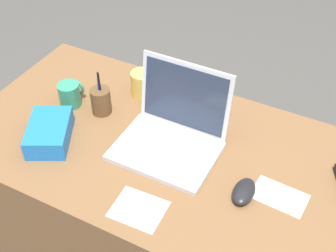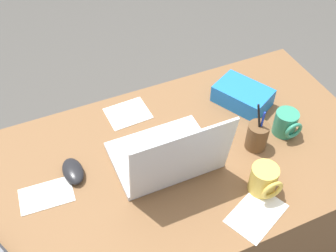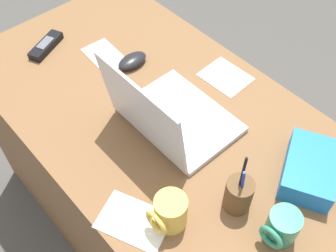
# 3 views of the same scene
# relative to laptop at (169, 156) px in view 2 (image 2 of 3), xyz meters

# --- Properties ---
(desk) EXTENTS (1.40, 0.71, 0.71)m
(desk) POSITION_rel_laptop_xyz_m (0.01, -0.02, -0.41)
(desk) COLOR brown
(desk) RESTS_ON ground
(laptop) EXTENTS (0.31, 0.27, 0.25)m
(laptop) POSITION_rel_laptop_xyz_m (0.00, 0.00, 0.00)
(laptop) COLOR silver
(laptop) RESTS_ON desk
(computer_mouse) EXTENTS (0.06, 0.11, 0.03)m
(computer_mouse) POSITION_rel_laptop_xyz_m (0.28, -0.09, -0.04)
(computer_mouse) COLOR black
(computer_mouse) RESTS_ON desk
(coffee_mug_white) EXTENTS (0.08, 0.09, 0.09)m
(coffee_mug_white) POSITION_rel_laptop_xyz_m (-0.41, 0.02, -0.01)
(coffee_mug_white) COLOR #338C6B
(coffee_mug_white) RESTS_ON desk
(coffee_mug_tall) EXTENTS (0.08, 0.09, 0.09)m
(coffee_mug_tall) POSITION_rel_laptop_xyz_m (-0.21, 0.19, -0.00)
(coffee_mug_tall) COLOR #E0BC4C
(coffee_mug_tall) RESTS_ON desk
(pen_holder) EXTENTS (0.07, 0.07, 0.18)m
(pen_holder) POSITION_rel_laptop_xyz_m (-0.29, 0.03, -0.00)
(pen_holder) COLOR brown
(pen_holder) RESTS_ON desk
(snack_bag) EXTENTS (0.20, 0.23, 0.07)m
(snack_bag) POSITION_rel_laptop_xyz_m (-0.36, -0.16, -0.02)
(snack_bag) COLOR blue
(snack_bag) RESTS_ON desk
(paper_note_near_laptop) EXTENTS (0.15, 0.13, 0.00)m
(paper_note_near_laptop) POSITION_rel_laptop_xyz_m (0.04, -0.27, -0.05)
(paper_note_near_laptop) COLOR white
(paper_note_near_laptop) RESTS_ON desk
(paper_note_left) EXTENTS (0.20, 0.17, 0.00)m
(paper_note_left) POSITION_rel_laptop_xyz_m (-0.16, 0.25, -0.05)
(paper_note_left) COLOR white
(paper_note_left) RESTS_ON desk
(paper_note_right) EXTENTS (0.16, 0.10, 0.00)m
(paper_note_right) POSITION_rel_laptop_xyz_m (0.37, -0.05, -0.05)
(paper_note_right) COLOR white
(paper_note_right) RESTS_ON desk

